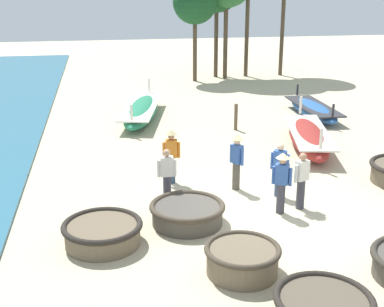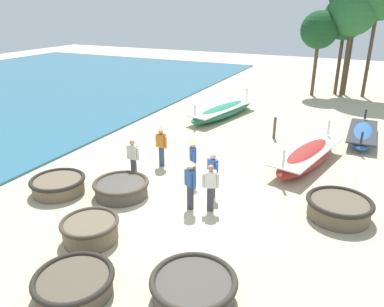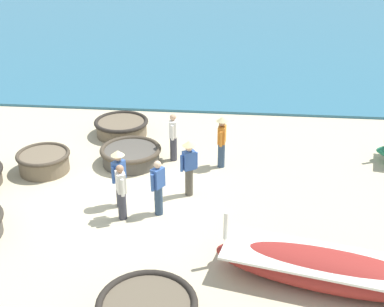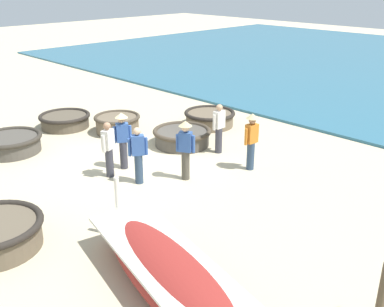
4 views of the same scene
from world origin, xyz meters
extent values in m
plane|color=#C6B793|center=(0.00, 0.00, 0.00)|extent=(80.00, 80.00, 0.00)
cylinder|color=#4C473F|center=(-1.93, -0.19, 0.24)|extent=(1.78, 1.78, 0.47)
torus|color=#42382B|center=(-1.93, -0.19, 0.47)|extent=(1.92, 1.92, 0.14)
cylinder|color=brown|center=(-4.05, -0.95, 0.24)|extent=(1.75, 1.75, 0.49)
torus|color=#28231E|center=(-4.05, -0.95, 0.49)|extent=(1.89, 1.89, 0.14)
torus|color=#28231E|center=(-0.13, -4.55, 0.44)|extent=(1.85, 1.85, 0.14)
cylinder|color=brown|center=(-1.16, -2.73, 0.28)|extent=(1.50, 1.50, 0.56)
torus|color=#42382B|center=(-1.16, -2.73, 0.56)|extent=(1.62, 1.62, 0.12)
ellipsoid|color=#285693|center=(5.26, 9.48, 0.29)|extent=(1.21, 4.47, 0.57)
cube|color=#2D2D33|center=(5.26, 9.48, 0.47)|extent=(1.26, 4.11, 0.06)
cylinder|color=#2D2D33|center=(5.26, 11.54, 0.78)|extent=(0.10, 0.10, 0.51)
cylinder|color=#2D2D33|center=(5.26, 7.43, 0.78)|extent=(0.10, 0.10, 0.51)
ellipsoid|color=maroon|center=(3.37, 5.18, 0.38)|extent=(2.30, 5.15, 0.76)
cube|color=silver|center=(3.37, 5.18, 0.62)|extent=(2.26, 4.77, 0.06)
cylinder|color=silver|center=(3.87, 7.42, 1.05)|extent=(0.10, 0.10, 0.68)
cylinder|color=silver|center=(2.87, 2.94, 1.05)|extent=(0.10, 0.10, 0.68)
ellipsoid|color=#237551|center=(-2.25, 10.34, 0.35)|extent=(2.49, 5.98, 0.69)
cube|color=silver|center=(-2.25, 10.34, 0.57)|extent=(2.44, 5.53, 0.06)
cylinder|color=silver|center=(-1.67, 12.97, 0.96)|extent=(0.10, 0.10, 0.63)
cylinder|color=silver|center=(-2.83, 7.72, 0.96)|extent=(0.10, 0.10, 0.63)
cylinder|color=#383842|center=(1.21, 0.21, 0.41)|extent=(0.22, 0.22, 0.82)
cube|color=silver|center=(1.21, 0.21, 1.09)|extent=(0.40, 0.34, 0.54)
sphere|color=#A37556|center=(1.21, 0.21, 1.47)|extent=(0.20, 0.20, 0.20)
cylinder|color=silver|center=(1.01, 0.12, 1.04)|extent=(0.09, 0.09, 0.48)
cylinder|color=silver|center=(1.41, 0.30, 1.04)|extent=(0.09, 0.09, 0.48)
cylinder|color=#2D425B|center=(-1.95, 2.63, 0.41)|extent=(0.22, 0.22, 0.82)
cube|color=orange|center=(-1.95, 2.63, 1.09)|extent=(0.36, 0.25, 0.54)
sphere|color=#A37556|center=(-1.95, 2.63, 1.47)|extent=(0.20, 0.20, 0.20)
cylinder|color=orange|center=(-1.73, 2.61, 1.04)|extent=(0.09, 0.09, 0.48)
cylinder|color=orange|center=(-2.17, 2.66, 1.04)|extent=(0.09, 0.09, 0.48)
cone|color=#D1BC84|center=(-1.95, 2.63, 1.60)|extent=(0.36, 0.36, 0.14)
cylinder|color=#2D425B|center=(0.90, 1.12, 0.41)|extent=(0.22, 0.22, 0.82)
cube|color=#33569E|center=(0.90, 1.12, 1.09)|extent=(0.40, 0.37, 0.54)
sphere|color=#DBB28E|center=(0.90, 1.12, 1.47)|extent=(0.20, 0.20, 0.20)
cylinder|color=#33569E|center=(0.71, 1.23, 1.04)|extent=(0.09, 0.09, 0.48)
cylinder|color=#33569E|center=(1.09, 1.00, 1.04)|extent=(0.09, 0.09, 0.48)
cylinder|color=#383842|center=(0.59, 0.02, 0.41)|extent=(0.22, 0.22, 0.82)
cube|color=#33569E|center=(0.59, 0.02, 1.09)|extent=(0.40, 0.36, 0.54)
sphere|color=tan|center=(0.59, 0.02, 1.47)|extent=(0.20, 0.20, 0.20)
cylinder|color=#33569E|center=(0.40, 0.13, 1.04)|extent=(0.09, 0.09, 0.48)
cylinder|color=#33569E|center=(0.78, -0.08, 1.04)|extent=(0.09, 0.09, 0.48)
cone|color=#D1BC84|center=(0.59, 0.02, 1.60)|extent=(0.36, 0.36, 0.14)
cylinder|color=#4C473D|center=(-0.16, 1.81, 0.41)|extent=(0.22, 0.22, 0.82)
cube|color=#33569E|center=(-0.16, 1.81, 1.09)|extent=(0.37, 0.40, 0.54)
sphere|color=#DBB28E|center=(-0.16, 1.81, 1.47)|extent=(0.20, 0.20, 0.20)
cylinder|color=#33569E|center=(-0.05, 1.63, 1.04)|extent=(0.09, 0.09, 0.48)
cylinder|color=#33569E|center=(-0.28, 2.00, 1.04)|extent=(0.09, 0.09, 0.48)
cone|color=#D1BC84|center=(-0.16, 1.81, 1.60)|extent=(0.36, 0.36, 0.14)
cylinder|color=#383842|center=(-2.27, 1.11, 0.41)|extent=(0.22, 0.22, 0.82)
cube|color=silver|center=(-2.27, 1.11, 1.09)|extent=(0.34, 0.22, 0.54)
sphere|color=tan|center=(-2.27, 1.11, 1.47)|extent=(0.20, 0.20, 0.20)
cylinder|color=silver|center=(-2.49, 1.11, 1.04)|extent=(0.09, 0.09, 0.48)
cylinder|color=silver|center=(-2.05, 1.11, 1.04)|extent=(0.09, 0.09, 0.48)
cylinder|color=brown|center=(1.35, 7.93, 0.54)|extent=(0.14, 0.14, 1.08)
cylinder|color=#4C3D2D|center=(3.59, 19.67, 2.90)|extent=(0.24, 0.24, 5.81)
cylinder|color=#4C3D2D|center=(3.00, 19.59, 2.13)|extent=(0.24, 0.24, 4.26)
cylinder|color=#4C3D2D|center=(4.88, 19.51, 2.84)|extent=(0.24, 0.24, 5.69)
cylinder|color=#4C3D2D|center=(1.52, 18.49, 1.81)|extent=(0.24, 0.24, 3.63)
sphere|color=#194723|center=(1.52, 18.49, 4.52)|extent=(2.54, 2.54, 2.54)
cylinder|color=#4C3D2D|center=(7.10, 19.51, 2.56)|extent=(0.24, 0.24, 5.11)
cylinder|color=#4C3D2D|center=(3.46, 19.04, 2.30)|extent=(0.24, 0.24, 4.60)
camera|label=1|loc=(-3.85, -12.31, 6.00)|focal=50.00mm
camera|label=2|loc=(5.17, -9.49, 6.12)|focal=35.00mm
camera|label=3|loc=(12.79, 3.12, 7.73)|focal=50.00mm
camera|label=4|loc=(7.59, 9.93, 5.23)|focal=42.00mm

